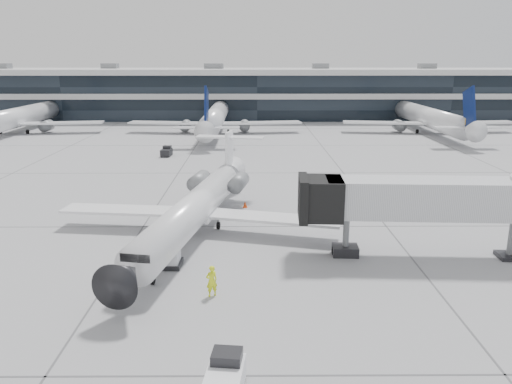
{
  "coord_description": "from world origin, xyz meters",
  "views": [
    {
      "loc": [
        -0.99,
        -38.85,
        13.29
      ],
      "look_at": [
        -0.72,
        1.28,
        2.6
      ],
      "focal_mm": 35.0,
      "sensor_mm": 36.0,
      "label": 1
    }
  ],
  "objects_px": {
    "baggage_tug": "(225,377)",
    "jet_bridge": "(443,199)",
    "cargo_uld": "(164,253)",
    "regional_jet": "(197,206)",
    "ramp_worker": "(212,281)"
  },
  "relations": [
    {
      "from": "jet_bridge",
      "to": "cargo_uld",
      "type": "bearing_deg",
      "value": -172.26
    },
    {
      "from": "ramp_worker",
      "to": "baggage_tug",
      "type": "xyz_separation_m",
      "value": [
        1.24,
        -8.67,
        -0.23
      ]
    },
    {
      "from": "baggage_tug",
      "to": "cargo_uld",
      "type": "relative_size",
      "value": 1.12
    },
    {
      "from": "regional_jet",
      "to": "ramp_worker",
      "type": "relative_size",
      "value": 14.82
    },
    {
      "from": "regional_jet",
      "to": "jet_bridge",
      "type": "relative_size",
      "value": 1.57
    },
    {
      "from": "jet_bridge",
      "to": "ramp_worker",
      "type": "distance_m",
      "value": 16.66
    },
    {
      "from": "regional_jet",
      "to": "cargo_uld",
      "type": "bearing_deg",
      "value": -92.31
    },
    {
      "from": "baggage_tug",
      "to": "cargo_uld",
      "type": "height_order",
      "value": "cargo_uld"
    },
    {
      "from": "baggage_tug",
      "to": "regional_jet",
      "type": "bearing_deg",
      "value": 105.59
    },
    {
      "from": "baggage_tug",
      "to": "cargo_uld",
      "type": "xyz_separation_m",
      "value": [
        -4.74,
        12.99,
        0.23
      ]
    },
    {
      "from": "regional_jet",
      "to": "baggage_tug",
      "type": "xyz_separation_m",
      "value": [
        3.21,
        -19.71,
        -1.5
      ]
    },
    {
      "from": "jet_bridge",
      "to": "baggage_tug",
      "type": "distance_m",
      "value": 20.48
    },
    {
      "from": "baggage_tug",
      "to": "jet_bridge",
      "type": "bearing_deg",
      "value": 52.3
    },
    {
      "from": "cargo_uld",
      "to": "baggage_tug",
      "type": "bearing_deg",
      "value": -68.24
    },
    {
      "from": "regional_jet",
      "to": "ramp_worker",
      "type": "distance_m",
      "value": 11.29
    }
  ]
}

